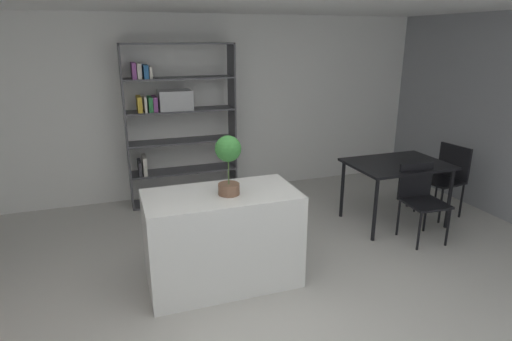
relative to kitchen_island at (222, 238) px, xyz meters
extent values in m
plane|color=beige|center=(0.19, -0.59, -0.45)|extent=(10.04, 10.04, 0.00)
cube|color=white|center=(0.19, 2.54, 0.83)|extent=(7.29, 0.06, 2.56)
cube|color=white|center=(0.00, 0.00, 0.00)|extent=(1.39, 0.72, 0.90)
cylinder|color=brown|center=(0.06, -0.05, 0.50)|extent=(0.19, 0.19, 0.10)
cylinder|color=#476633|center=(0.06, -0.05, 0.67)|extent=(0.01, 0.01, 0.24)
sphere|color=#378136|center=(0.06, -0.05, 0.87)|extent=(0.23, 0.23, 0.23)
cube|color=#4C4C51|center=(-0.70, 2.24, 0.64)|extent=(0.02, 0.36, 2.18)
cube|color=#4C4C51|center=(0.76, 2.24, 0.64)|extent=(0.02, 0.36, 2.18)
cube|color=#4C4C51|center=(0.03, 2.24, 1.72)|extent=(1.48, 0.36, 0.02)
cube|color=#4C4C51|center=(0.03, 2.24, -0.44)|extent=(1.48, 0.36, 0.02)
cube|color=#4C4C51|center=(0.03, 2.24, 0.00)|extent=(1.43, 0.36, 0.02)
cube|color=#4C4C51|center=(0.03, 2.24, 0.43)|extent=(1.43, 0.36, 0.02)
cube|color=#4C4C51|center=(0.03, 2.24, 0.85)|extent=(1.43, 0.36, 0.02)
cube|color=#4C4C51|center=(0.03, 2.24, 1.28)|extent=(1.43, 0.36, 0.02)
cube|color=#38383D|center=(-0.57, 2.24, 0.10)|extent=(0.04, 0.30, 0.19)
cube|color=silver|center=(-0.50, 2.24, 0.13)|extent=(0.05, 0.30, 0.25)
cube|color=gold|center=(-0.50, 2.24, 0.96)|extent=(0.06, 0.30, 0.20)
cube|color=silver|center=(-0.43, 2.24, 0.96)|extent=(0.03, 0.30, 0.20)
cube|color=#338E4C|center=(-0.37, 2.24, 0.96)|extent=(0.05, 0.30, 0.19)
cube|color=#8E4793|center=(-0.31, 2.24, 0.96)|extent=(0.05, 0.30, 0.19)
cube|color=#8E4793|center=(-0.54, 2.24, 1.39)|extent=(0.05, 0.30, 0.20)
cube|color=silver|center=(-0.48, 2.24, 1.39)|extent=(0.05, 0.30, 0.19)
cube|color=#2D6BAD|center=(-0.39, 2.24, 1.38)|extent=(0.06, 0.30, 0.17)
cube|color=silver|center=(-0.34, 2.24, 1.37)|extent=(0.03, 0.30, 0.15)
cube|color=#B7BABC|center=(-0.03, 2.24, 0.99)|extent=(0.44, 0.32, 0.26)
cube|color=black|center=(2.38, 0.62, 0.32)|extent=(1.17, 0.85, 0.03)
cylinder|color=black|center=(1.85, 0.26, -0.07)|extent=(0.04, 0.04, 0.75)
cylinder|color=black|center=(2.91, 0.26, -0.07)|extent=(0.04, 0.04, 0.75)
cylinder|color=black|center=(1.85, 0.99, -0.07)|extent=(0.04, 0.04, 0.75)
cylinder|color=black|center=(2.91, 0.99, -0.07)|extent=(0.04, 0.04, 0.75)
cube|color=black|center=(3.09, 0.62, 0.02)|extent=(0.50, 0.51, 0.03)
cube|color=black|center=(3.29, 0.65, 0.25)|extent=(0.09, 0.46, 0.44)
cylinder|color=black|center=(2.87, 0.80, -0.22)|extent=(0.03, 0.03, 0.46)
cylinder|color=black|center=(2.92, 0.40, -0.22)|extent=(0.03, 0.03, 0.46)
cylinder|color=black|center=(3.25, 0.85, -0.22)|extent=(0.03, 0.03, 0.46)
cylinder|color=black|center=(3.30, 0.45, -0.22)|extent=(0.03, 0.03, 0.46)
cube|color=black|center=(2.38, 0.08, 0.01)|extent=(0.46, 0.47, 0.03)
cube|color=black|center=(2.39, 0.29, 0.22)|extent=(0.43, 0.05, 0.40)
cylinder|color=black|center=(2.18, -0.10, -0.23)|extent=(0.03, 0.03, 0.45)
cylinder|color=black|center=(2.56, -0.12, -0.23)|extent=(0.03, 0.03, 0.45)
cylinder|color=black|center=(2.20, 0.29, -0.23)|extent=(0.03, 0.03, 0.45)
cylinder|color=black|center=(2.58, 0.27, -0.23)|extent=(0.03, 0.03, 0.45)
camera|label=1|loc=(-0.88, -3.49, 1.80)|focal=29.75mm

